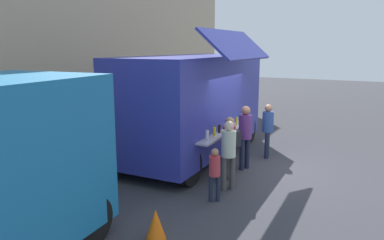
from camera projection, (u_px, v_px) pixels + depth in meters
ground_plane at (260, 168)px, 10.27m from camera, size 60.00×60.00×0.00m
curb_strip at (25, 179)px, 9.18m from camera, size 28.00×1.60×0.15m
food_truck_main at (194, 102)px, 11.11m from camera, size 6.04×3.34×3.75m
traffic_cone_orange at (156, 224)px, 6.44m from camera, size 0.36×0.36×0.55m
trash_bin at (192, 113)px, 16.12m from camera, size 0.60×0.60×0.89m
customer_front_ordering at (245, 132)px, 9.98m from camera, size 0.36×0.36×1.76m
customer_mid_with_backpack at (230, 142)px, 9.18m from camera, size 0.47×0.52×1.61m
customer_rear_waiting at (228, 149)px, 8.53m from camera, size 0.34×0.34×1.65m
customer_extra_browsing at (268, 126)px, 11.05m from camera, size 0.34×0.33×1.63m
child_near_queue at (215, 170)px, 7.92m from camera, size 0.24×0.24×1.19m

